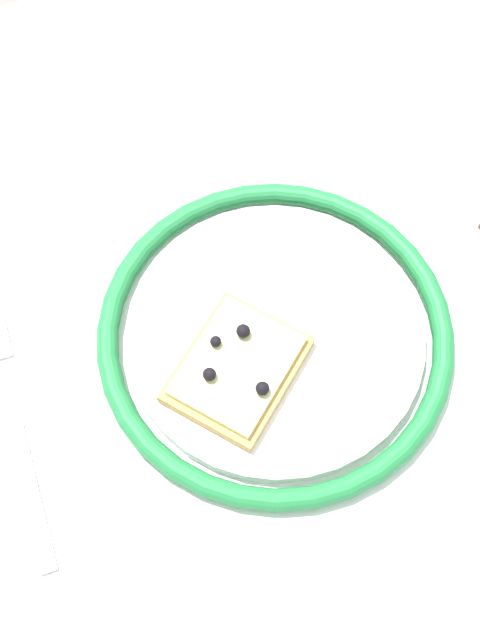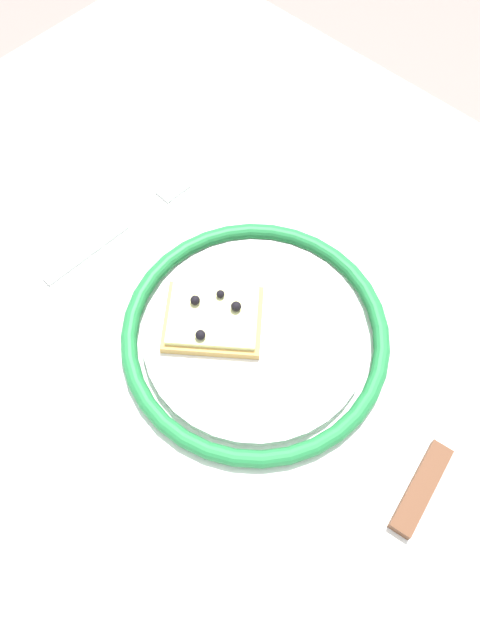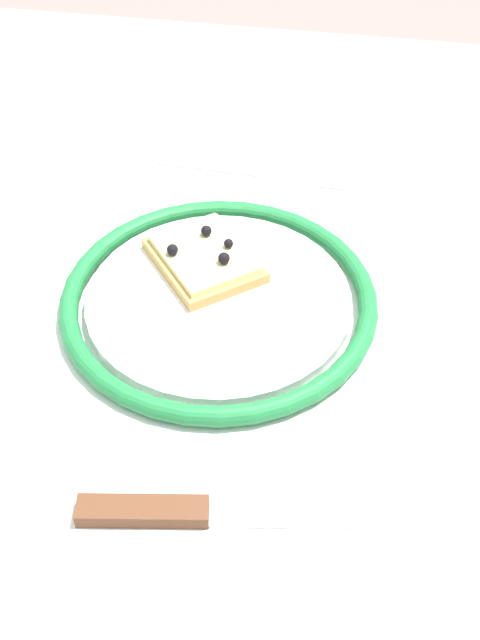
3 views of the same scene
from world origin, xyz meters
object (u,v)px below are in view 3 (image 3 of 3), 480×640
dining_table (214,394)px  knife (191,513)px  pizza_slice_near (204,258)px  fork (253,172)px  plate (223,301)px

dining_table → knife: size_ratio=4.79×
pizza_slice_near → knife: 0.25m
pizza_slice_near → knife: pizza_slice_near is taller
fork → knife: bearing=3.2°
knife → plate: bearing=-175.3°
pizza_slice_near → fork: bearing=174.0°
knife → fork: size_ratio=1.19×
knife → fork: (-0.41, -0.02, -0.00)m
dining_table → pizza_slice_near: (-0.07, -0.02, 0.10)m
dining_table → plate: 0.09m
fork → dining_table: bearing=0.7°
dining_table → pizza_slice_near: size_ratio=9.19×
plate → fork: size_ratio=1.35×
dining_table → plate: (-0.03, 0.00, 0.09)m
pizza_slice_near → plate: bearing=31.3°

